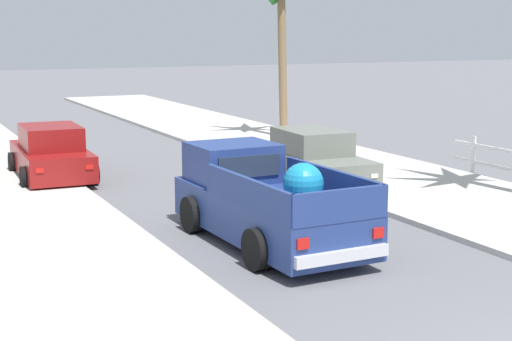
% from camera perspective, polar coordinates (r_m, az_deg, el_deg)
% --- Properties ---
extents(sidewalk_left, '(5.00, 60.00, 0.12)m').
position_cam_1_polar(sidewalk_left, '(17.98, -18.39, -3.37)').
color(sidewalk_left, beige).
rests_on(sidewalk_left, ground).
extents(sidewalk_right, '(5.00, 60.00, 0.12)m').
position_cam_1_polar(sidewalk_right, '(21.86, 9.81, -0.63)').
color(sidewalk_right, beige).
rests_on(sidewalk_right, ground).
extents(curb_left, '(0.16, 60.00, 0.10)m').
position_cam_1_polar(curb_left, '(18.15, -14.94, -3.10)').
color(curb_left, silver).
rests_on(curb_left, ground).
extents(curb_right, '(0.16, 60.00, 0.10)m').
position_cam_1_polar(curb_right, '(21.25, 7.40, -0.90)').
color(curb_right, silver).
rests_on(curb_right, ground).
extents(pickup_truck, '(2.30, 5.25, 1.80)m').
position_cam_1_polar(pickup_truck, '(15.27, 0.60, -2.38)').
color(pickup_truck, navy).
rests_on(pickup_truck, ground).
extents(car_right_near, '(2.14, 4.31, 1.54)m').
position_cam_1_polar(car_right_near, '(22.46, -14.88, 1.16)').
color(car_right_near, maroon).
rests_on(car_right_near, ground).
extents(car_left_mid, '(2.19, 4.33, 1.54)m').
position_cam_1_polar(car_left_mid, '(20.80, 4.20, 0.77)').
color(car_left_mid, slate).
rests_on(car_left_mid, ground).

